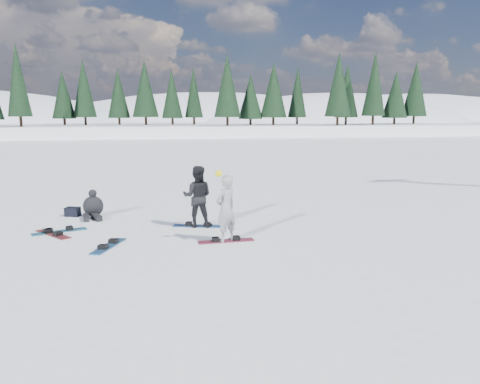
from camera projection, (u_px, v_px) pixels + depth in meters
The scene contains 11 objects.
ground at pixel (204, 233), 13.35m from camera, with size 420.00×420.00×0.00m, color white.
alpine_backdrop at pixel (139, 153), 197.87m from camera, with size 412.50×227.00×53.20m.
snowboarder_woman at pixel (226, 208), 12.34m from camera, with size 0.78×0.74×1.94m.
snowboarder_man at pixel (197, 196), 13.98m from camera, with size 0.90×0.70×1.85m, color black.
seated_rider at pixel (93, 207), 15.33m from camera, with size 0.80×1.17×0.92m.
gear_bag at pixel (73, 212), 15.50m from camera, with size 0.45×0.30×0.30m, color black.
snowboard_woman at pixel (226, 241), 12.49m from camera, with size 1.50×0.28×0.03m, color maroon.
snowboard_man at pixel (198, 226), 14.14m from camera, with size 1.50×0.28×0.03m, color #1A4B91.
snowboard_loose_a at pixel (108, 246), 12.01m from camera, with size 1.50×0.28×0.03m, color #1A5692.
snowboard_loose_c at pixel (60, 232), 13.48m from camera, with size 1.50×0.28×0.03m, color #196E8D.
snowboard_loose_b at pixel (53, 234), 13.19m from camera, with size 1.50×0.28×0.03m, color maroon.
Camera 1 is at (-1.05, -12.96, 3.43)m, focal length 35.00 mm.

